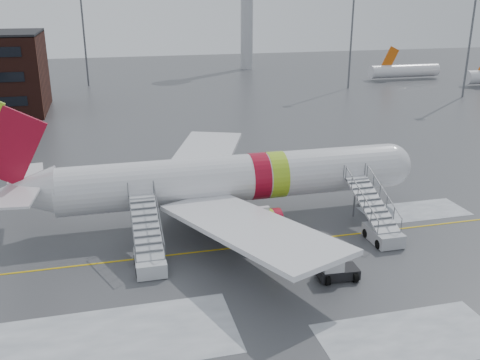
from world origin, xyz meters
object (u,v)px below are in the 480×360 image
object	(u,v)px
airstair_fwd	(379,225)
airstair_aft	(149,250)
pushback_tug	(335,269)
airliner	(223,180)

from	to	relation	value
airstair_fwd	airstair_aft	bearing A→B (deg)	180.00
pushback_tug	airstair_fwd	bearing A→B (deg)	40.85
airliner	pushback_tug	xyz separation A→B (m)	(4.96, -11.54, -2.75)
airliner	airstair_fwd	distance (m)	12.79
pushback_tug	airliner	bearing A→B (deg)	113.27
airliner	airstair_aft	size ratio (longest dim) A/B	4.55
airstair_fwd	pushback_tug	xyz separation A→B (m)	(-5.78, -5.00, -0.39)
airliner	pushback_tug	bearing A→B (deg)	-66.73
airliner	airstair_fwd	xyz separation A→B (m)	(10.74, -6.54, -2.35)
airstair_aft	airliner	bearing A→B (deg)	44.29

